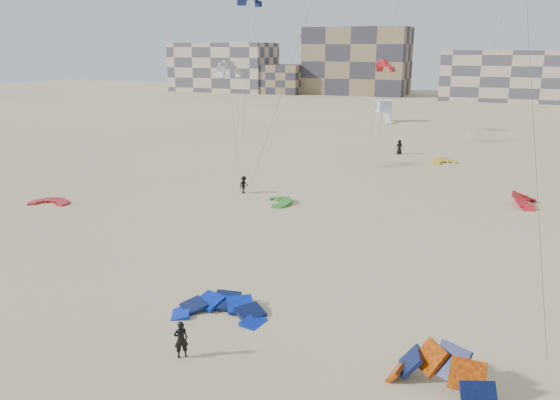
% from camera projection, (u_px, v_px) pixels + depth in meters
% --- Properties ---
extents(ground, '(320.00, 320.00, 0.00)m').
position_uv_depth(ground, '(193.00, 346.00, 23.64)').
color(ground, '#CDBC89').
rests_on(ground, ground).
extents(kite_ground_blue, '(5.06, 5.26, 2.14)m').
position_uv_depth(kite_ground_blue, '(220.00, 314.00, 26.44)').
color(kite_ground_blue, '#0427DE').
rests_on(kite_ground_blue, ground).
extents(kite_ground_orange, '(5.76, 5.72, 4.32)m').
position_uv_depth(kite_ground_orange, '(439.00, 394.00, 20.33)').
color(kite_ground_orange, '#E85205').
rests_on(kite_ground_orange, ground).
extents(kite_ground_red, '(3.82, 3.95, 0.58)m').
position_uv_depth(kite_ground_red, '(50.00, 203.00, 45.41)').
color(kite_ground_red, red).
rests_on(kite_ground_red, ground).
extents(kite_ground_green, '(4.24, 4.16, 1.22)m').
position_uv_depth(kite_ground_green, '(279.00, 203.00, 45.49)').
color(kite_ground_green, green).
rests_on(kite_ground_green, ground).
extents(kite_ground_red_far, '(3.69, 3.51, 3.06)m').
position_uv_depth(kite_ground_red_far, '(525.00, 205.00, 44.85)').
color(kite_ground_red_far, red).
rests_on(kite_ground_red_far, ground).
extents(kite_ground_yellow, '(4.74, 4.76, 1.60)m').
position_uv_depth(kite_ground_yellow, '(445.00, 163.00, 61.23)').
color(kite_ground_yellow, yellow).
rests_on(kite_ground_yellow, ground).
extents(kitesurfer_main, '(0.70, 0.70, 1.64)m').
position_uv_depth(kitesurfer_main, '(181.00, 339.00, 22.57)').
color(kitesurfer_main, black).
rests_on(kitesurfer_main, ground).
extents(kitesurfer_c, '(0.89, 1.14, 1.55)m').
position_uv_depth(kitesurfer_c, '(244.00, 185.00, 48.37)').
color(kitesurfer_c, black).
rests_on(kitesurfer_c, ground).
extents(kitesurfer_e, '(0.86, 0.56, 1.75)m').
position_uv_depth(kitesurfer_e, '(399.00, 147.00, 66.24)').
color(kitesurfer_e, black).
rests_on(kitesurfer_e, ground).
extents(kite_fly_grey, '(4.80, 5.64, 10.39)m').
position_uv_depth(kite_fly_grey, '(229.00, 71.00, 54.98)').
color(kite_fly_grey, silver).
rests_on(kite_fly_grey, ground).
extents(kite_fly_navy, '(4.24, 4.32, 18.25)m').
position_uv_depth(kite_fly_navy, '(250.00, 0.00, 66.10)').
color(kite_fly_navy, '#0B1445').
rests_on(kite_fly_navy, ground).
extents(kite_fly_red, '(5.14, 9.34, 10.37)m').
position_uv_depth(kite_fly_red, '(385.00, 67.00, 81.32)').
color(kite_fly_red, red).
rests_on(kite_fly_red, ground).
extents(lifeguard_tower_far, '(3.56, 5.61, 3.75)m').
position_uv_depth(lifeguard_tower_far, '(384.00, 111.00, 95.60)').
color(lifeguard_tower_far, white).
rests_on(lifeguard_tower_far, ground).
extents(condo_west_a, '(30.00, 15.00, 14.00)m').
position_uv_depth(condo_west_a, '(223.00, 67.00, 163.42)').
color(condo_west_a, tan).
rests_on(condo_west_a, ground).
extents(condo_west_b, '(28.00, 14.00, 18.00)m').
position_uv_depth(condo_west_b, '(357.00, 61.00, 151.26)').
color(condo_west_b, '#816A4E').
rests_on(condo_west_b, ground).
extents(condo_mid, '(32.00, 16.00, 12.00)m').
position_uv_depth(condo_mid, '(511.00, 76.00, 133.35)').
color(condo_mid, tan).
rests_on(condo_mid, ground).
extents(condo_fill_left, '(12.00, 10.00, 8.00)m').
position_uv_depth(condo_fill_left, '(282.00, 79.00, 154.87)').
color(condo_fill_left, '#816A4E').
rests_on(condo_fill_left, ground).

